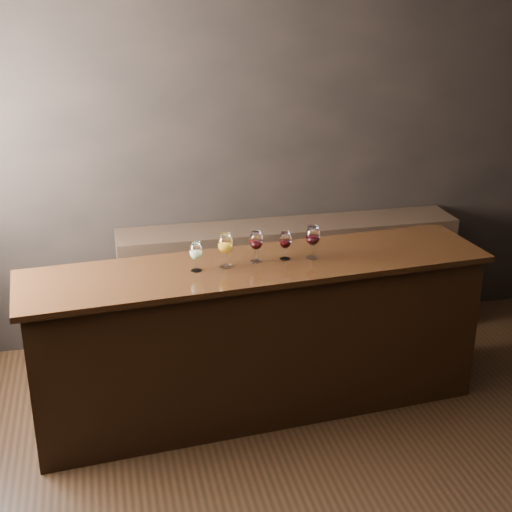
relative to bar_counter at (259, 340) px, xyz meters
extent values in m
plane|color=black|center=(0.25, -1.08, -0.50)|extent=(5.00, 5.00, 0.00)
cube|color=black|center=(0.25, 1.17, 0.90)|extent=(5.00, 0.02, 2.80)
cube|color=black|center=(0.00, 0.00, 0.00)|extent=(2.88, 0.84, 1.00)
cube|color=black|center=(0.00, 0.00, 0.52)|extent=(2.98, 0.91, 0.04)
cube|color=black|center=(0.46, 0.95, -0.03)|extent=(2.61, 0.40, 0.94)
cylinder|color=white|center=(-0.39, -0.03, 0.54)|extent=(0.07, 0.07, 0.00)
cylinder|color=white|center=(-0.39, -0.03, 0.57)|extent=(0.01, 0.01, 0.07)
ellipsoid|color=white|center=(-0.39, -0.03, 0.66)|extent=(0.08, 0.08, 0.11)
cylinder|color=white|center=(-0.39, -0.03, 0.71)|extent=(0.06, 0.06, 0.01)
ellipsoid|color=#BBCF77|center=(-0.39, -0.03, 0.65)|extent=(0.06, 0.06, 0.05)
cylinder|color=white|center=(-0.21, -0.01, 0.54)|extent=(0.08, 0.08, 0.00)
cylinder|color=white|center=(-0.21, -0.01, 0.58)|extent=(0.01, 0.01, 0.08)
ellipsoid|color=white|center=(-0.21, -0.01, 0.69)|extent=(0.09, 0.09, 0.13)
cylinder|color=white|center=(-0.21, -0.01, 0.74)|extent=(0.07, 0.07, 0.01)
ellipsoid|color=#C2780F|center=(-0.21, -0.01, 0.66)|extent=(0.07, 0.07, 0.06)
cylinder|color=white|center=(-0.01, 0.03, 0.54)|extent=(0.07, 0.07, 0.00)
cylinder|color=white|center=(-0.01, 0.03, 0.58)|extent=(0.01, 0.01, 0.08)
ellipsoid|color=white|center=(-0.01, 0.03, 0.67)|extent=(0.08, 0.08, 0.12)
cylinder|color=white|center=(-0.01, 0.03, 0.73)|extent=(0.06, 0.06, 0.01)
ellipsoid|color=black|center=(-0.01, 0.03, 0.65)|extent=(0.07, 0.07, 0.05)
cylinder|color=white|center=(0.18, 0.03, 0.54)|extent=(0.06, 0.06, 0.00)
cylinder|color=white|center=(0.18, 0.03, 0.57)|extent=(0.01, 0.01, 0.07)
ellipsoid|color=white|center=(0.18, 0.03, 0.66)|extent=(0.08, 0.08, 0.11)
cylinder|color=white|center=(0.18, 0.03, 0.71)|extent=(0.06, 0.06, 0.01)
ellipsoid|color=black|center=(0.18, 0.03, 0.64)|extent=(0.06, 0.06, 0.05)
cylinder|color=white|center=(0.35, 0.01, 0.54)|extent=(0.08, 0.08, 0.00)
cylinder|color=white|center=(0.35, 0.01, 0.58)|extent=(0.01, 0.01, 0.08)
ellipsoid|color=white|center=(0.35, 0.01, 0.68)|extent=(0.09, 0.09, 0.13)
cylinder|color=white|center=(0.35, 0.01, 0.74)|extent=(0.07, 0.07, 0.01)
ellipsoid|color=black|center=(0.35, 0.01, 0.66)|extent=(0.07, 0.07, 0.06)
camera|label=1|loc=(-0.93, -3.99, 2.18)|focal=50.00mm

